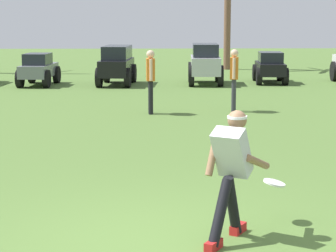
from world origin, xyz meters
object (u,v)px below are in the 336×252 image
(parked_car_slot_b, at_px, (38,69))
(parked_car_slot_e, at_px, (270,67))
(frisbee_thrower, at_px, (231,168))
(frisbee_in_flight, at_px, (274,183))
(teammate_near_sideline, at_px, (151,76))
(parked_car_slot_c, at_px, (117,64))
(parked_car_slot_d, at_px, (205,63))
(teammate_midfield, at_px, (234,74))

(parked_car_slot_b, distance_m, parked_car_slot_e, 8.11)
(frisbee_thrower, xyz_separation_m, frisbee_in_flight, (0.58, 0.55, -0.32))
(parked_car_slot_b, bearing_deg, parked_car_slot_e, 4.00)
(teammate_near_sideline, bearing_deg, parked_car_slot_c, 99.56)
(teammate_near_sideline, distance_m, parked_car_slot_d, 7.15)
(teammate_midfield, xyz_separation_m, parked_car_slot_d, (-0.15, 6.55, -0.20))
(parked_car_slot_d, bearing_deg, teammate_near_sideline, -105.73)
(frisbee_in_flight, xyz_separation_m, teammate_midfield, (0.68, 8.86, 0.46))
(parked_car_slot_d, relative_size, parked_car_slot_e, 1.06)
(parked_car_slot_e, bearing_deg, frisbee_in_flight, -100.33)
(parked_car_slot_b, bearing_deg, teammate_near_sideline, -60.07)
(frisbee_thrower, relative_size, teammate_near_sideline, 0.90)
(parked_car_slot_b, relative_size, parked_car_slot_c, 0.92)
(teammate_midfield, relative_size, parked_car_slot_e, 0.69)
(frisbee_thrower, xyz_separation_m, parked_car_slot_e, (3.45, 16.28, -0.23))
(teammate_midfield, xyz_separation_m, parked_car_slot_c, (-3.23, 6.44, -0.22))
(teammate_near_sideline, distance_m, parked_car_slot_e, 8.38)
(parked_car_slot_b, height_order, parked_car_slot_e, same)
(frisbee_thrower, xyz_separation_m, parked_car_slot_d, (1.11, 15.96, -0.05))
(parked_car_slot_d, bearing_deg, parked_car_slot_b, -177.52)
(frisbee_in_flight, xyz_separation_m, parked_car_slot_e, (2.87, 15.73, 0.09))
(frisbee_in_flight, bearing_deg, teammate_near_sideline, 99.37)
(teammate_near_sideline, distance_m, parked_car_slot_c, 6.86)
(parked_car_slot_c, bearing_deg, frisbee_in_flight, -80.54)
(frisbee_thrower, xyz_separation_m, teammate_midfield, (1.26, 9.41, 0.15))
(parked_car_slot_b, bearing_deg, frisbee_thrower, -73.53)
(frisbee_thrower, relative_size, frisbee_in_flight, 4.59)
(teammate_midfield, bearing_deg, frisbee_in_flight, -94.38)
(teammate_near_sideline, height_order, parked_car_slot_c, teammate_near_sideline)
(frisbee_in_flight, relative_size, parked_car_slot_b, 0.13)
(parked_car_slot_e, bearing_deg, frisbee_thrower, -101.96)
(parked_car_slot_c, distance_m, parked_car_slot_e, 5.43)
(teammate_midfield, height_order, parked_car_slot_c, teammate_midfield)
(teammate_near_sideline, height_order, parked_car_slot_d, teammate_near_sideline)
(teammate_midfield, height_order, parked_car_slot_b, teammate_midfield)
(parked_car_slot_c, height_order, parked_car_slot_e, parked_car_slot_c)
(teammate_near_sideline, bearing_deg, frisbee_in_flight, -80.63)
(teammate_midfield, distance_m, parked_car_slot_d, 6.55)
(frisbee_in_flight, distance_m, parked_car_slot_d, 15.42)
(frisbee_thrower, relative_size, parked_car_slot_d, 0.58)
(teammate_midfield, height_order, parked_car_slot_d, teammate_midfield)
(frisbee_in_flight, xyz_separation_m, teammate_near_sideline, (-1.41, 8.53, 0.46))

